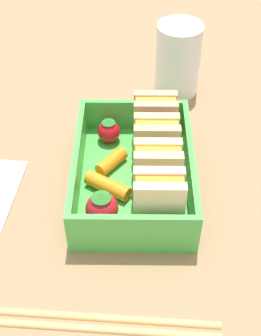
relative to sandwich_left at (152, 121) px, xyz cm
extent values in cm
cube|color=#947151|center=(5.90, -2.35, -5.28)|extent=(120.00, 120.00, 2.00)
cube|color=green|center=(5.90, -2.35, -3.68)|extent=(17.54, 12.25, 1.20)
cube|color=green|center=(5.90, 3.47, -1.16)|extent=(17.54, 0.60, 3.83)
cube|color=green|center=(5.90, -8.18, -1.16)|extent=(17.54, 0.60, 3.83)
cube|color=green|center=(-2.57, -2.35, -1.16)|extent=(0.60, 11.05, 3.83)
cube|color=green|center=(14.38, -2.35, -1.16)|extent=(0.60, 11.05, 3.83)
cube|color=tan|center=(-0.99, 0.00, 0.00)|extent=(0.99, 4.70, 6.15)
cube|color=yellow|center=(0.00, 0.00, 0.00)|extent=(0.99, 4.33, 5.66)
cube|color=tan|center=(0.99, 0.00, 0.00)|extent=(0.99, 4.70, 6.15)
cube|color=tan|center=(2.95, 0.00, 0.00)|extent=(0.99, 4.70, 6.15)
cube|color=yellow|center=(3.94, 0.00, 0.00)|extent=(0.99, 4.33, 5.66)
cube|color=tan|center=(4.92, 0.00, 0.00)|extent=(0.99, 4.70, 6.15)
cube|color=#DCC286|center=(6.89, 0.00, 0.00)|extent=(0.99, 4.70, 6.15)
cube|color=yellow|center=(7.87, 0.00, 0.00)|extent=(0.99, 4.33, 5.66)
cube|color=#DCC286|center=(8.86, 0.00, 0.00)|extent=(0.99, 4.70, 6.15)
cube|color=beige|center=(10.82, 0.00, 0.00)|extent=(0.99, 4.70, 6.15)
cube|color=orange|center=(11.81, 0.00, 0.00)|extent=(0.99, 4.33, 5.66)
cube|color=beige|center=(12.79, 0.00, 0.00)|extent=(0.99, 4.70, 6.15)
sphere|color=red|center=(-0.21, -5.19, -1.78)|extent=(2.60, 2.60, 2.60)
cone|color=#2F8939|center=(-0.21, -5.19, -0.18)|extent=(1.56, 1.56, 0.60)
cylinder|color=orange|center=(4.18, -4.74, -2.34)|extent=(3.85, 3.48, 1.47)
cylinder|color=orange|center=(7.80, -4.98, -2.30)|extent=(3.87, 4.98, 1.56)
sphere|color=red|center=(11.56, -5.34, -1.49)|extent=(3.18, 3.18, 3.18)
cone|color=#30802F|center=(11.56, -5.34, 0.40)|extent=(1.91, 1.91, 0.60)
cylinder|color=tan|center=(21.36, -4.47, -3.93)|extent=(1.87, 19.16, 0.70)
cylinder|color=tan|center=(22.39, -4.53, -3.93)|extent=(1.87, 19.16, 0.70)
cylinder|color=white|center=(-11.96, 3.26, 0.44)|extent=(5.77, 5.77, 9.44)
camera|label=1|loc=(40.55, -2.04, 32.65)|focal=50.00mm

